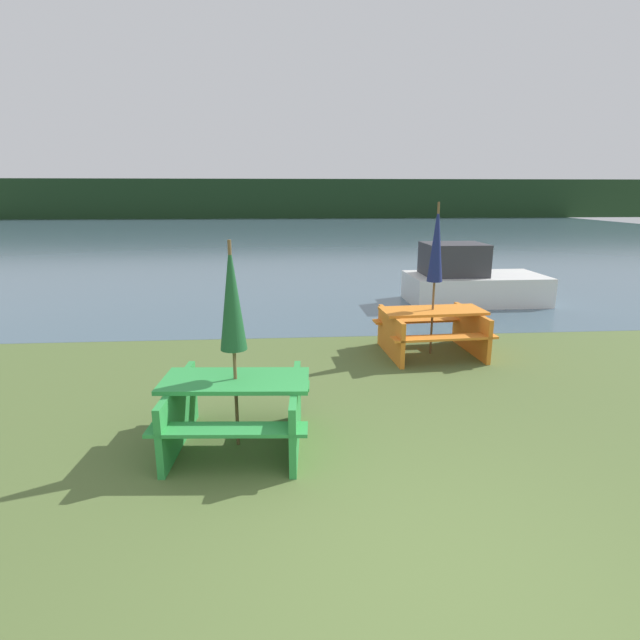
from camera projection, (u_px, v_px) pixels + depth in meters
name	position (u px, v px, depth m)	size (l,w,h in m)	color
ground_plane	(432.00, 595.00, 3.36)	(60.00, 60.00, 0.00)	#516633
water	(296.00, 233.00, 33.52)	(60.00, 50.00, 0.00)	#425B6B
far_treeline	(291.00, 199.00, 52.34)	(80.00, 1.60, 4.00)	#193319
picnic_table_green	(237.00, 406.00, 5.26)	(1.61, 1.48, 0.75)	green
picnic_table_orange	(432.00, 327.00, 8.29)	(1.77, 1.49, 0.76)	orange
umbrella_darkgreen	(232.00, 298.00, 4.97)	(0.27, 0.27, 2.19)	brown
umbrella_navy	(436.00, 244.00, 7.94)	(0.25, 0.25, 2.49)	brown
boat	(469.00, 281.00, 12.18)	(3.27, 1.72, 1.45)	silver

